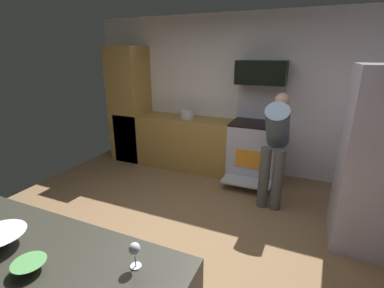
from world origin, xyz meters
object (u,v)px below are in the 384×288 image
Objects in this scene: wine_glass_near at (135,250)px; person_cook at (276,142)px; mixing_bowl_large at (0,240)px; stock_pot at (187,114)px; oven_range at (255,149)px; mixing_bowl_small at (30,266)px; microwave at (261,73)px.

person_cook is at bearing 81.44° from wine_glass_near.
mixing_bowl_large is 1.10× the size of stock_pot.
oven_range is at bearing 119.18° from person_cook.
person_cook is 5.06× the size of mixing_bowl_large.
oven_range is at bearing 82.07° from mixing_bowl_small.
person_cook is (0.38, -0.69, 0.37)m from oven_range.
person_cook is (0.38, -0.78, -0.82)m from microwave.
mixing_bowl_large is (-0.83, -3.54, -0.76)m from microwave.
oven_range is at bearing 76.49° from mixing_bowl_large.
microwave is 1.20m from person_cook.
mixing_bowl_small is at bearing -107.18° from person_cook.
microwave is 2.53× the size of mixing_bowl_large.
stock_pot is at bearing 101.40° from mixing_bowl_small.
oven_range reaches higher than mixing_bowl_small.
microwave reaches higher than stock_pot.
mixing_bowl_small is at bearing -153.31° from wine_glass_near.
stock_pot reaches higher than wine_glass_near.
stock_pot is (-1.19, 3.28, -0.03)m from wine_glass_near.
wine_glass_near is at bearing 26.69° from mixing_bowl_small.
person_cook is 2.96m from mixing_bowl_small.
microwave is 3.71m from mixing_bowl_large.
oven_range is 1.20m from microwave.
microwave reaches higher than mixing_bowl_small.
oven_range is 3.57m from mixing_bowl_large.
stock_pot is at bearing 156.16° from person_cook.
mixing_bowl_large is at bearing -103.17° from microwave.
oven_range is 3.30m from wine_glass_near.
mixing_bowl_small is at bearing -97.93° from oven_range.
stock_pot is at bearing -176.18° from microwave.
mixing_bowl_small is (-0.87, -2.82, 0.05)m from person_cook.
mixing_bowl_large is 0.35m from mixing_bowl_small.
wine_glass_near is (-0.00, -3.27, 0.49)m from oven_range.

